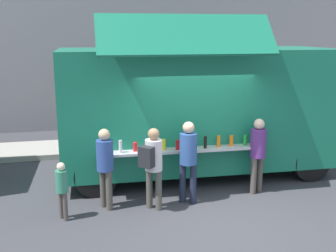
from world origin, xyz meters
name	(u,v)px	position (x,y,z in m)	size (l,w,h in m)	color
ground_plane	(214,215)	(0.00, 0.00, 0.00)	(60.00, 60.00, 0.00)	#38383D
curb_strip	(36,150)	(-3.64, 4.99, 0.07)	(28.00, 1.60, 0.15)	#9E998E
building_behind	(66,10)	(-2.64, 8.89, 4.15)	(32.00, 2.40, 8.31)	gray
food_truck_main	(198,107)	(0.37, 2.37, 1.64)	(6.35, 3.14, 3.72)	#187353
trash_bin	(292,125)	(4.20, 4.69, 0.50)	(0.60, 0.60, 1.01)	#2C5E38
customer_front_ordering	(188,155)	(-0.32, 0.68, 1.00)	(0.34, 0.34, 1.67)	#1D243A
customer_mid_with_backpack	(153,161)	(-1.07, 0.50, 0.99)	(0.49, 0.50, 1.61)	#4D4A42
customer_rear_waiting	(105,162)	(-1.95, 0.76, 0.95)	(0.32, 0.32, 1.60)	#4C4740
customer_extra_browsing	(258,149)	(1.25, 0.88, 0.97)	(0.33, 0.33, 1.62)	#514842
child_near_queue	(62,186)	(-2.75, 0.43, 0.65)	(0.22, 0.22, 1.09)	#4D4640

